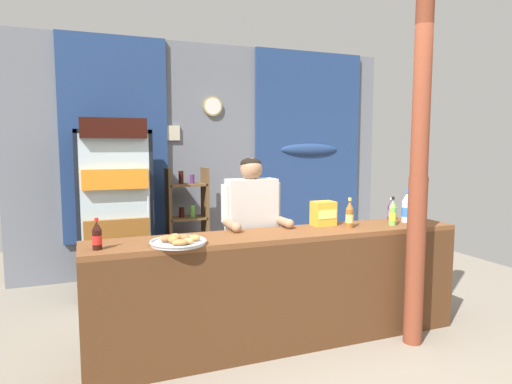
% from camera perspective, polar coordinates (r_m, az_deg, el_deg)
% --- Properties ---
extents(ground_plane, '(7.23, 7.23, 0.00)m').
position_cam_1_polar(ground_plane, '(4.41, 0.84, -15.18)').
color(ground_plane, gray).
extents(back_wall_curtained, '(4.82, 0.22, 2.85)m').
position_cam_1_polar(back_wall_curtained, '(5.74, -5.29, 4.65)').
color(back_wall_curtained, slate).
rests_on(back_wall_curtained, ground).
extents(stall_counter, '(3.04, 0.49, 0.91)m').
position_cam_1_polar(stall_counter, '(3.52, 4.22, -11.16)').
color(stall_counter, brown).
rests_on(stall_counter, ground).
extents(timber_post, '(0.17, 0.15, 2.70)m').
position_cam_1_polar(timber_post, '(3.69, 20.13, 0.96)').
color(timber_post, brown).
rests_on(timber_post, ground).
extents(drink_fridge, '(0.75, 0.71, 1.86)m').
position_cam_1_polar(drink_fridge, '(4.93, -17.77, -0.86)').
color(drink_fridge, black).
rests_on(drink_fridge, ground).
extents(bottle_shelf_rack, '(0.48, 0.28, 1.33)m').
position_cam_1_polar(bottle_shelf_rack, '(5.35, -8.81, -3.77)').
color(bottle_shelf_rack, brown).
rests_on(bottle_shelf_rack, ground).
extents(plastic_lawn_chair, '(0.60, 0.60, 0.86)m').
position_cam_1_polar(plastic_lawn_chair, '(5.19, 7.53, -6.26)').
color(plastic_lawn_chair, '#E5563D').
rests_on(plastic_lawn_chair, ground).
extents(shopkeeper, '(0.54, 0.42, 1.49)m').
position_cam_1_polar(shopkeeper, '(3.83, -0.57, -3.82)').
color(shopkeeper, '#28282D').
rests_on(shopkeeper, ground).
extents(soda_bottle_water, '(0.09, 0.09, 0.29)m').
position_cam_1_polar(soda_bottle_water, '(4.19, 18.81, -1.98)').
color(soda_bottle_water, silver).
rests_on(soda_bottle_water, stall_counter).
extents(soda_bottle_cola, '(0.06, 0.06, 0.21)m').
position_cam_1_polar(soda_bottle_cola, '(3.11, -19.75, -5.37)').
color(soda_bottle_cola, black).
rests_on(soda_bottle_cola, stall_counter).
extents(soda_bottle_grape_soda, '(0.07, 0.07, 0.21)m').
position_cam_1_polar(soda_bottle_grape_soda, '(4.26, 16.98, -2.27)').
color(soda_bottle_grape_soda, '#56286B').
rests_on(soda_bottle_grape_soda, stall_counter).
extents(soda_bottle_iced_tea, '(0.06, 0.06, 0.25)m').
position_cam_1_polar(soda_bottle_iced_tea, '(3.77, 11.93, -2.92)').
color(soda_bottle_iced_tea, brown).
rests_on(soda_bottle_iced_tea, stall_counter).
extents(soda_bottle_lime_soda, '(0.06, 0.06, 0.25)m').
position_cam_1_polar(soda_bottle_lime_soda, '(3.98, 17.14, -2.61)').
color(soda_bottle_lime_soda, '#75C64C').
rests_on(soda_bottle_lime_soda, stall_counter).
extents(snack_box_choco_powder, '(0.19, 0.15, 0.21)m').
position_cam_1_polar(snack_box_choco_powder, '(3.85, 8.64, -2.73)').
color(snack_box_choco_powder, gold).
rests_on(snack_box_choco_powder, stall_counter).
extents(pastry_tray, '(0.39, 0.39, 0.07)m').
position_cam_1_polar(pastry_tray, '(3.14, -9.91, -6.25)').
color(pastry_tray, '#BCBCC1').
rests_on(pastry_tray, stall_counter).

